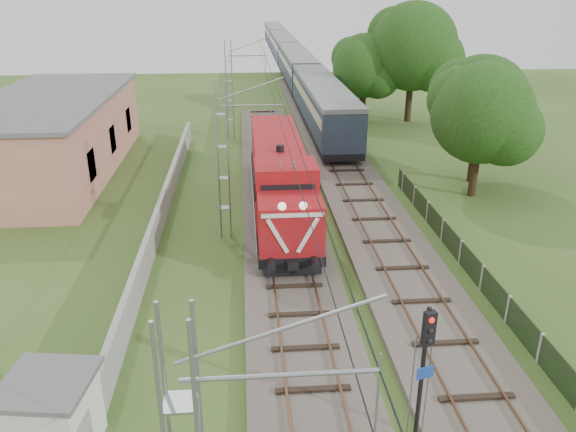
{
  "coord_description": "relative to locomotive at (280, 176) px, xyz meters",
  "views": [
    {
      "loc": [
        -1.93,
        -14.77,
        12.19
      ],
      "look_at": [
        -0.0,
        9.18,
        2.2
      ],
      "focal_mm": 35.0,
      "sensor_mm": 36.0,
      "label": 1
    }
  ],
  "objects": [
    {
      "name": "ground",
      "position": [
        0.0,
        -14.97,
        -2.21
      ],
      "size": [
        140.0,
        140.0,
        0.0
      ],
      "primitive_type": "plane",
      "color": "#36501E",
      "rests_on": "ground"
    },
    {
      "name": "track_main",
      "position": [
        0.0,
        -7.97,
        -2.03
      ],
      "size": [
        4.2,
        70.0,
        0.45
      ],
      "color": "#6B6054",
      "rests_on": "ground"
    },
    {
      "name": "track_side",
      "position": [
        5.0,
        5.03,
        -2.03
      ],
      "size": [
        4.2,
        80.0,
        0.45
      ],
      "color": "#6B6054",
      "rests_on": "ground"
    },
    {
      "name": "catenary",
      "position": [
        -2.95,
        -2.97,
        1.84
      ],
      "size": [
        3.31,
        70.0,
        8.0
      ],
      "color": "gray",
      "rests_on": "ground"
    },
    {
      "name": "boundary_wall",
      "position": [
        -6.5,
        -2.97,
        -1.46
      ],
      "size": [
        0.25,
        40.0,
        1.5
      ],
      "primitive_type": "cube",
      "color": "#9E9E99",
      "rests_on": "ground"
    },
    {
      "name": "station_building",
      "position": [
        -15.0,
        9.03,
        0.42
      ],
      "size": [
        8.4,
        20.4,
        5.22
      ],
      "color": "tan",
      "rests_on": "ground"
    },
    {
      "name": "fence",
      "position": [
        8.0,
        -11.97,
        -1.61
      ],
      "size": [
        0.12,
        32.0,
        1.2
      ],
      "color": "black",
      "rests_on": "ground"
    },
    {
      "name": "locomotive",
      "position": [
        0.0,
        0.0,
        0.0
      ],
      "size": [
        2.95,
        16.82,
        4.27
      ],
      "color": "black",
      "rests_on": "ground"
    },
    {
      "name": "coach_rake",
      "position": [
        5.0,
        54.71,
        0.4
      ],
      "size": [
        3.16,
        94.42,
        3.66
      ],
      "color": "black",
      "rests_on": "ground"
    },
    {
      "name": "signal_post",
      "position": [
        2.7,
        -17.75,
        0.87
      ],
      "size": [
        0.49,
        0.39,
        4.48
      ],
      "color": "black",
      "rests_on": "ground"
    },
    {
      "name": "relay_hut",
      "position": [
        -7.4,
        -17.18,
        -0.99
      ],
      "size": [
        2.66,
        2.66,
        2.42
      ],
      "color": "silver",
      "rests_on": "ground"
    },
    {
      "name": "tree_a",
      "position": [
        12.14,
        1.93,
        2.85
      ],
      "size": [
        6.26,
        5.96,
        8.11
      ],
      "color": "#3A2917",
      "rests_on": "ground"
    },
    {
      "name": "tree_b",
      "position": [
        13.12,
        4.56,
        2.91
      ],
      "size": [
        6.33,
        6.03,
        8.2
      ],
      "color": "#3A2917",
      "rests_on": "ground"
    },
    {
      "name": "tree_c",
      "position": [
        9.52,
        23.02,
        2.8
      ],
      "size": [
        6.2,
        5.9,
        8.03
      ],
      "color": "#3A2917",
      "rests_on": "ground"
    },
    {
      "name": "tree_d",
      "position": [
        13.81,
        22.19,
        4.56
      ],
      "size": [
        8.37,
        7.97,
        10.85
      ],
      "color": "#3A2917",
      "rests_on": "ground"
    }
  ]
}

